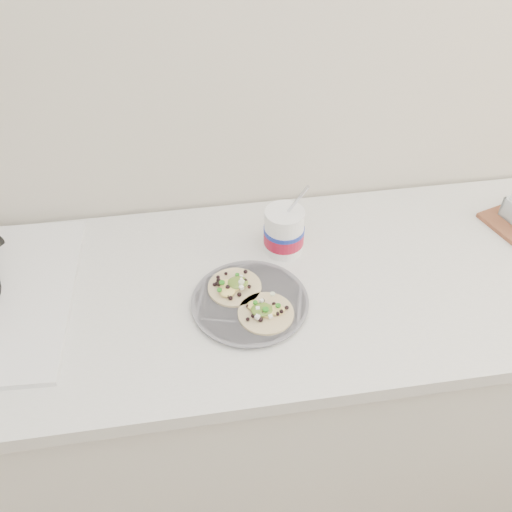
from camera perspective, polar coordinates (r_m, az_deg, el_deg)
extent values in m
cube|color=beige|center=(1.40, -2.06, 17.89)|extent=(3.50, 0.05, 2.60)
cube|color=silver|center=(1.76, -0.08, -13.35)|extent=(2.40, 0.62, 0.86)
cube|color=silver|center=(1.39, 0.03, -3.66)|extent=(2.44, 0.66, 0.04)
cylinder|color=slate|center=(1.33, -0.61, -4.70)|extent=(0.26, 0.26, 0.01)
cylinder|color=slate|center=(1.33, -0.61, -4.55)|extent=(0.27, 0.27, 0.00)
cylinder|color=white|center=(1.44, 2.82, 2.52)|extent=(0.10, 0.10, 0.12)
cylinder|color=maroon|center=(1.45, 2.80, 2.11)|extent=(0.10, 0.10, 0.04)
cylinder|color=#192D99|center=(1.43, 2.83, 2.67)|extent=(0.10, 0.10, 0.01)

